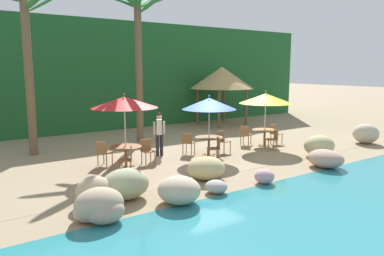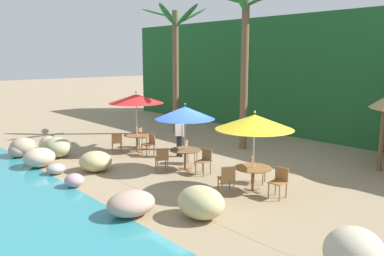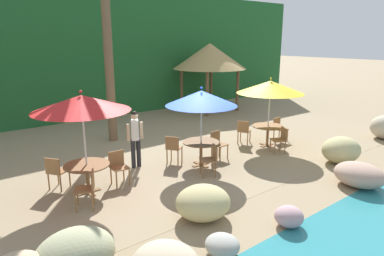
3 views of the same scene
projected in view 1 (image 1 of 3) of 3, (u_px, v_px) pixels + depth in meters
The scene contains 23 objects.
ground_plane at pixel (203, 155), 14.71m from camera, with size 120.00×120.00×0.00m, color #937F60.
terrace_deck at pixel (203, 155), 14.71m from camera, with size 18.00×5.20×0.01m.
foliage_backdrop at pixel (111, 75), 21.53m from camera, with size 28.00×2.40×6.00m.
rock_seawall at pixel (242, 166), 11.66m from camera, with size 14.34×2.75×0.90m.
umbrella_red at pixel (124, 102), 12.60m from camera, with size 2.28×2.28×2.56m.
dining_table_red at pixel (126, 150), 12.86m from camera, with size 1.10×1.10×0.74m.
chair_red_seaward at pixel (147, 150), 13.40m from camera, with size 0.44×0.45×0.87m.
chair_red_inland at pixel (103, 151), 13.09m from camera, with size 0.59×0.59×0.87m.
chair_red_left at pixel (128, 158), 12.06m from camera, with size 0.57×0.57×0.87m.
umbrella_blue at pixel (209, 104), 14.37m from camera, with size 2.10×2.10×2.39m.
dining_table_blue at pixel (209, 140), 14.60m from camera, with size 1.10×1.10×0.74m.
chair_blue_seaward at pixel (223, 140), 15.23m from camera, with size 0.46×0.47×0.87m.
chair_blue_inland at pixel (188, 142), 14.83m from camera, with size 0.59×0.59×0.87m.
chair_blue_left at pixel (216, 147), 13.79m from camera, with size 0.57×0.57×0.87m.
umbrella_yellow at pixel (266, 98), 16.13m from camera, with size 2.30×2.30×2.44m.
dining_table_yellow at pixel (265, 132), 16.37m from camera, with size 1.10×1.10×0.74m.
chair_yellow_seaward at pixel (275, 132), 16.99m from camera, with size 0.45×0.46×0.87m.
chair_yellow_inland at pixel (245, 134), 16.68m from camera, with size 0.58×0.57×0.87m.
chair_yellow_left at pixel (273, 138), 15.57m from camera, with size 0.57×0.57×0.87m.
palm_tree_nearest at pixel (28, 47), 14.22m from camera, with size 3.09×3.16×6.48m.
palm_tree_second at pixel (138, 40), 16.76m from camera, with size 3.38×3.45×6.81m.
palapa_hut at pixel (222, 78), 22.42m from camera, with size 3.82×3.82×3.50m.
waiter_in_white at pixel (159, 131), 14.49m from camera, with size 0.52×0.39×1.70m.
Camera 1 is at (-8.57, -11.53, 3.38)m, focal length 34.95 mm.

